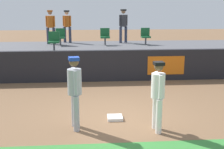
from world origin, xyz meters
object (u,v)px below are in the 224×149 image
first_base (115,118)px  player_fielder_home (158,92)px  seat_back_right (146,35)px  spectator_capped (67,24)px  seat_back_center (105,36)px  spectator_hooded (123,24)px  spectator_casual (50,25)px  seat_front_left (54,40)px  seat_back_left (60,36)px  player_runner_visitor (75,88)px

first_base → player_fielder_home: (0.95, -0.83, 0.95)m
seat_back_right → spectator_capped: bearing=163.1°
seat_back_center → spectator_capped: (-1.95, 1.21, 0.51)m
spectator_hooded → spectator_casual: (-3.76, -0.22, -0.02)m
seat_front_left → first_base: bearing=-68.9°
seat_back_center → player_fielder_home: bearing=-84.6°
seat_back_center → spectator_capped: size_ratio=0.50×
seat_back_right → spectator_capped: spectator_capped is taller
seat_front_left → seat_back_left: 1.80m
spectator_capped → player_fielder_home: bearing=124.9°
seat_back_center → seat_back_right: size_ratio=1.00×
seat_front_left → seat_back_center: bearing=37.7°
player_fielder_home → seat_back_right: 8.37m
player_runner_visitor → seat_back_center: (1.19, 7.97, 0.46)m
first_base → seat_back_right: size_ratio=0.48×
player_fielder_home → seat_back_left: (-3.00, 8.26, 0.52)m
seat_front_left → seat_back_right: 4.74m
first_base → seat_back_center: 7.58m
spectator_capped → spectator_casual: spectator_casual is taller
spectator_capped → seat_back_right: bearing=-178.1°
seat_back_left → spectator_casual: (-0.53, 0.63, 0.52)m
seat_front_left → seat_back_right: same height
seat_back_right → spectator_hooded: size_ratio=0.48×
seat_back_center → seat_back_left: bearing=-180.0°
player_runner_visitor → seat_front_left: 6.29m
first_base → spectator_casual: bearing=107.8°
seat_back_right → spectator_capped: 4.21m
first_base → seat_back_center: (0.16, 7.44, 1.46)m
player_runner_visitor → seat_front_left: seat_front_left is taller
spectator_capped → seat_back_center: bearing=166.9°
player_runner_visitor → seat_back_center: bearing=161.2°
player_fielder_home → seat_back_center: seat_back_center is taller
spectator_capped → seat_front_left: bearing=101.5°
seat_front_left → seat_back_right: (4.38, 1.80, -0.00)m
player_fielder_home → spectator_hooded: 9.18m
seat_back_center → seat_back_right: same height
player_fielder_home → spectator_capped: 9.91m
seat_back_left → seat_back_right: size_ratio=1.00×
seat_front_left → spectator_hooded: spectator_hooded is taller
first_base → seat_back_right: bearing=73.4°
first_base → player_runner_visitor: (-1.03, -0.54, 1.00)m
first_base → seat_back_right: 7.89m
seat_back_right → player_runner_visitor: bearing=-112.1°
spectator_hooded → spectator_capped: size_ratio=1.03×
first_base → player_fielder_home: size_ratio=0.23×
player_fielder_home → seat_front_left: 7.19m
seat_back_right → spectator_casual: size_ratio=0.49×
spectator_capped → seat_back_left: bearing=96.4°
first_base → spectator_capped: 9.05m
seat_back_center → seat_back_right: 2.05m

